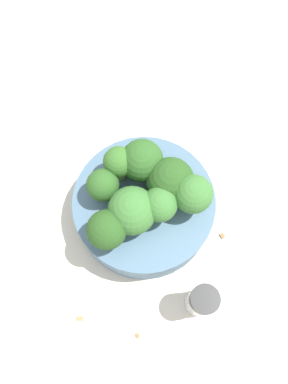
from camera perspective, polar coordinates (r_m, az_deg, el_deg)
The scene contains 14 objects.
ground_plane at distance 0.52m, azimuth 0.00°, elevation -3.22°, with size 3.00×3.00×0.00m, color beige.
bowl at distance 0.49m, azimuth 0.00°, elevation -2.32°, with size 0.18×0.18×0.05m, color slate.
broccoli_floret_0 at distance 0.43m, azimuth 7.45°, elevation -0.42°, with size 0.05×0.05×0.06m.
broccoli_floret_1 at distance 0.45m, azimuth -0.31°, elevation 4.78°, with size 0.05×0.05×0.06m.
broccoli_floret_2 at distance 0.43m, azimuth 2.49°, elevation -1.90°, with size 0.04×0.04×0.06m.
broccoli_floret_3 at distance 0.43m, azimuth -1.82°, elevation -2.88°, with size 0.06×0.06×0.06m.
broccoli_floret_4 at distance 0.44m, azimuth 4.02°, elevation 1.66°, with size 0.06×0.06×0.06m.
broccoli_floret_5 at distance 0.43m, azimuth -5.29°, elevation -6.13°, with size 0.05×0.05×0.05m.
broccoli_floret_6 at distance 0.45m, azimuth -3.85°, elevation 4.41°, with size 0.04×0.04×0.06m.
broccoli_floret_7 at distance 0.45m, azimuth -6.29°, elevation 1.00°, with size 0.04×0.04×0.05m.
pepper_shaker at distance 0.46m, azimuth 8.71°, elevation -16.11°, with size 0.03×0.03×0.07m.
almond_crumb_0 at distance 0.52m, azimuth 11.88°, elevation -6.49°, with size 0.01×0.00×0.01m, color olive.
almond_crumb_1 at distance 0.50m, azimuth -9.76°, elevation -18.46°, with size 0.01×0.00×0.01m, color #AD7F4C.
almond_crumb_2 at distance 0.49m, azimuth -0.98°, elevation -21.04°, with size 0.01×0.00×0.01m, color olive.
Camera 1 is at (0.10, -0.11, 0.49)m, focal length 35.00 mm.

